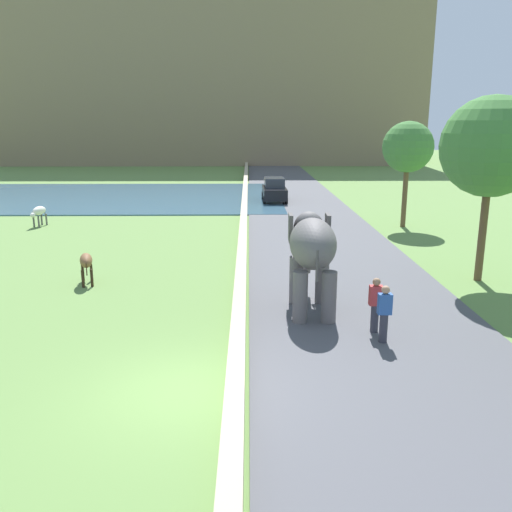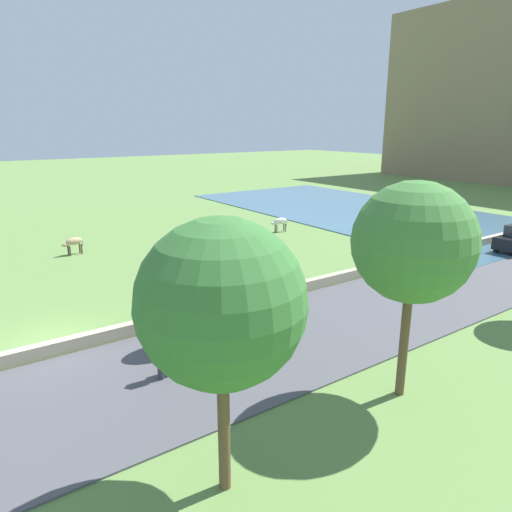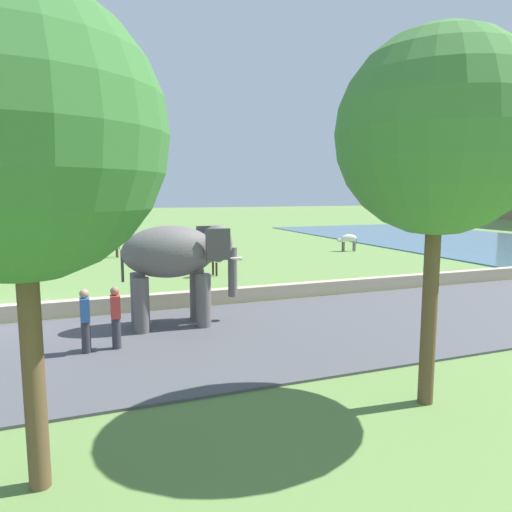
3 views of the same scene
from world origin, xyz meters
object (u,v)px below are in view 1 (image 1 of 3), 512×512
Objects in this scene: car_black at (274,190)px; cow_brown at (86,262)px; person_trailing at (375,304)px; cow_white at (39,212)px; elephant at (312,248)px; person_beside_elephant at (384,313)px.

car_black is 22.45m from cow_brown.
person_trailing is 22.49m from cow_white.
car_black reaches higher than cow_brown.
car_black is (-0.01, 24.07, -1.14)m from elephant.
elephant is at bearing -21.15° from cow_brown.
person_trailing is (1.57, -1.88, -1.16)m from elephant.
cow_white is at bearing 132.55° from person_beside_elephant.
person_beside_elephant is at bearing -84.25° from person_trailing.
elephant is 8.54m from cow_brown.
cow_brown is (-9.53, 5.65, -0.04)m from person_beside_elephant.
person_beside_elephant is 1.15× the size of cow_white.
elephant reaches higher than person_beside_elephant.
car_black is at bearing 93.48° from person_trailing.
person_beside_elephant is 0.40× the size of car_black.
person_beside_elephant is 26.72m from car_black.
elephant is 2.13× the size of person_trailing.
person_trailing is 10.67m from cow_brown.
elephant is 0.86× the size of car_black.
cow_brown is (6.07, -11.34, 0.00)m from cow_white.
person_beside_elephant reaches higher than cow_brown.
person_beside_elephant is 23.06m from cow_white.
person_trailing is at bearing -27.55° from cow_brown.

